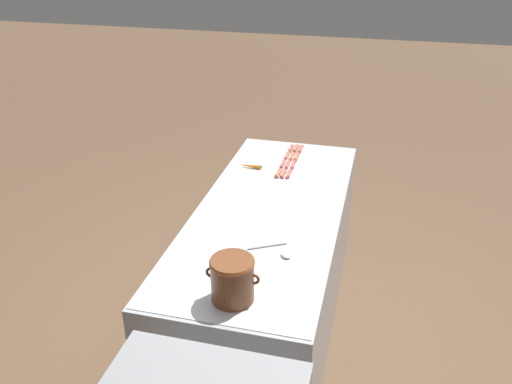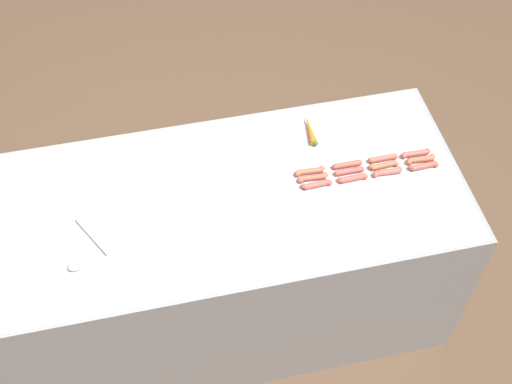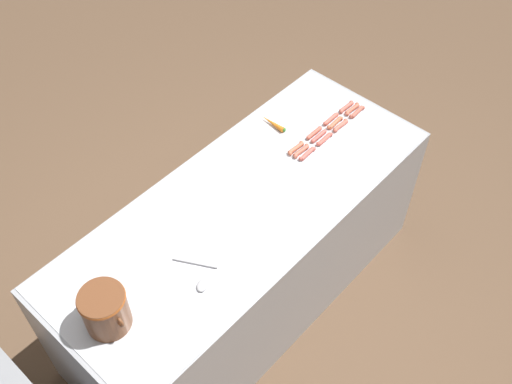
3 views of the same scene
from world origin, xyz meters
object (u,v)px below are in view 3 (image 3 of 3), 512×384
at_px(hot_dog_2, 324,139).
at_px(hot_dog_7, 301,151).
at_px(bean_pot, 105,309).
at_px(serving_spoon, 200,278).
at_px(hot_dog_8, 346,107).
at_px(hot_dog_1, 341,125).
at_px(hot_dog_9, 331,119).
at_px(hot_dog_4, 352,109).
at_px(hot_dog_6, 319,136).
at_px(hot_dog_3, 307,154).
at_px(carrot, 273,123).
at_px(hot_dog_11, 296,148).
at_px(hot_dog_0, 357,112).
at_px(hot_dog_10, 314,133).
at_px(hot_dog_5, 335,123).

height_order(hot_dog_2, hot_dog_7, same).
bearing_deg(bean_pot, serving_spoon, -107.38).
bearing_deg(hot_dog_7, hot_dog_8, -85.82).
distance_m(hot_dog_1, bean_pot, 1.69).
relative_size(hot_dog_9, serving_spoon, 0.52).
bearing_deg(hot_dog_9, serving_spoon, 99.46).
relative_size(hot_dog_1, hot_dog_4, 1.00).
xyz_separation_m(hot_dog_6, serving_spoon, (-0.17, 1.11, -0.00)).
bearing_deg(hot_dog_3, hot_dog_4, -85.58).
height_order(hot_dog_4, bean_pot, bean_pot).
height_order(hot_dog_4, carrot, carrot).
height_order(hot_dog_8, carrot, carrot).
bearing_deg(hot_dog_2, hot_dog_9, -64.21).
distance_m(hot_dog_2, hot_dog_4, 0.31).
xyz_separation_m(hot_dog_6, hot_dog_11, (0.04, 0.16, 0.00)).
bearing_deg(hot_dog_9, hot_dog_2, 115.79).
distance_m(hot_dog_8, bean_pot, 1.84).
distance_m(hot_dog_1, hot_dog_4, 0.16).
distance_m(hot_dog_0, carrot, 0.51).
relative_size(hot_dog_4, hot_dog_6, 1.00).
bearing_deg(hot_dog_4, hot_dog_2, 96.54).
bearing_deg(bean_pot, hot_dog_6, -88.46).
height_order(hot_dog_1, hot_dog_8, same).
height_order(hot_dog_10, bean_pot, bean_pot).
relative_size(hot_dog_2, hot_dog_10, 1.00).
distance_m(hot_dog_2, hot_dog_10, 0.07).
relative_size(hot_dog_1, hot_dog_2, 1.00).
relative_size(hot_dog_2, carrot, 0.72).
bearing_deg(hot_dog_4, serving_spoon, 96.88).
height_order(hot_dog_6, serving_spoon, hot_dog_6).
distance_m(hot_dog_10, serving_spoon, 1.13).
bearing_deg(hot_dog_10, hot_dog_5, -104.09).
bearing_deg(hot_dog_7, hot_dog_9, -83.27).
height_order(hot_dog_9, bean_pot, bean_pot).
relative_size(hot_dog_7, bean_pot, 0.50).
relative_size(hot_dog_7, hot_dog_10, 1.00).
distance_m(hot_dog_3, hot_dog_7, 0.04).
distance_m(hot_dog_5, hot_dog_10, 0.15).
bearing_deg(hot_dog_6, hot_dog_3, 104.55).
relative_size(hot_dog_6, hot_dog_10, 1.00).
height_order(hot_dog_2, hot_dog_10, same).
distance_m(hot_dog_4, hot_dog_10, 0.31).
bearing_deg(carrot, bean_pot, 101.75).
bearing_deg(hot_dog_6, hot_dog_8, -83.79).
distance_m(hot_dog_3, hot_dog_5, 0.30).
height_order(hot_dog_0, hot_dog_10, same).
distance_m(hot_dog_1, hot_dog_7, 0.31).
bearing_deg(hot_dog_3, bean_pot, 90.09).
distance_m(bean_pot, serving_spoon, 0.46).
distance_m(hot_dog_7, hot_dog_11, 0.04).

